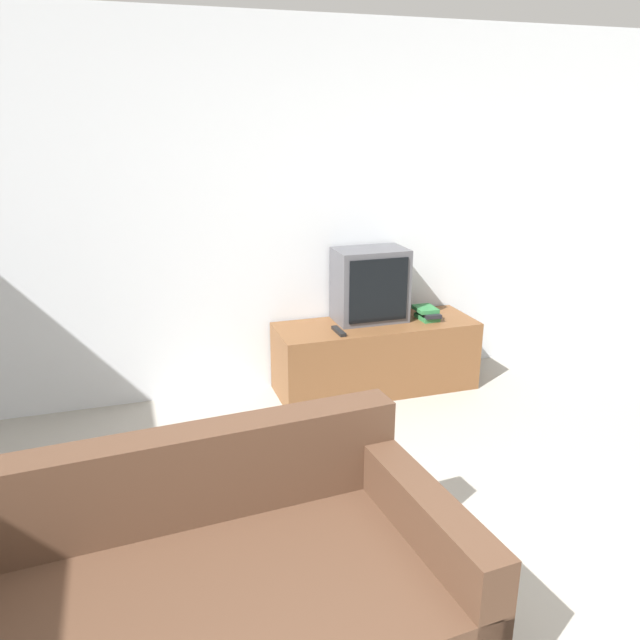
{
  "coord_description": "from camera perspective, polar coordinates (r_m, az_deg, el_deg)",
  "views": [
    {
      "loc": [
        -0.86,
        -1.27,
        1.95
      ],
      "look_at": [
        0.3,
        2.37,
        0.7
      ],
      "focal_mm": 35.0,
      "sensor_mm": 36.0,
      "label": 1
    }
  ],
  "objects": [
    {
      "name": "couch",
      "position": [
        2.45,
        -11.24,
        -25.33
      ],
      "size": [
        1.91,
        1.11,
        0.82
      ],
      "rotation": [
        0.0,
        0.0,
        0.08
      ],
      "color": "#4C3323",
      "rests_on": "ground_plane"
    },
    {
      "name": "tv_stand",
      "position": [
        4.66,
        5.09,
        -3.3
      ],
      "size": [
        1.48,
        0.51,
        0.51
      ],
      "color": "brown",
      "rests_on": "ground_plane"
    },
    {
      "name": "wall_back",
      "position": [
        4.43,
        -6.41,
        9.55
      ],
      "size": [
        9.0,
        0.06,
        2.6
      ],
      "color": "silver",
      "rests_on": "ground_plane"
    },
    {
      "name": "remote_on_stand",
      "position": [
        4.35,
        1.72,
        -1.03
      ],
      "size": [
        0.05,
        0.19,
        0.02
      ],
      "rotation": [
        0.0,
        0.0,
        0.02
      ],
      "color": "black",
      "rests_on": "tv_stand"
    },
    {
      "name": "television",
      "position": [
        4.57,
        4.6,
        3.21
      ],
      "size": [
        0.52,
        0.33,
        0.53
      ],
      "color": "#4C4C51",
      "rests_on": "tv_stand"
    },
    {
      "name": "book_stack",
      "position": [
        4.7,
        9.76,
        0.63
      ],
      "size": [
        0.16,
        0.23,
        0.09
      ],
      "color": "#2D753D",
      "rests_on": "tv_stand"
    }
  ]
}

